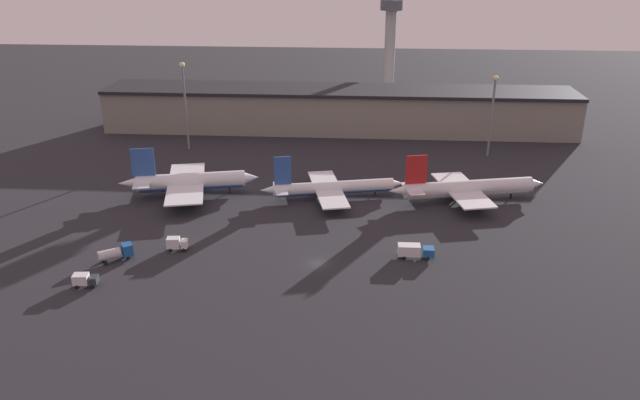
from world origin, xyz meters
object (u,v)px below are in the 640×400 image
(airplane_2, at_px, (467,188))
(service_vehicle_2, at_px, (176,243))
(airplane_1, at_px, (332,188))
(service_vehicle_3, at_px, (414,251))
(airplane_0, at_px, (190,182))
(service_vehicle_0, at_px, (85,280))
(control_tower, at_px, (390,43))
(service_vehicle_1, at_px, (116,253))

(airplane_2, xyz_separation_m, service_vehicle_2, (-69.89, -34.16, -1.90))
(service_vehicle_2, bearing_deg, airplane_1, 38.82)
(service_vehicle_3, bearing_deg, service_vehicle_2, 179.59)
(airplane_0, xyz_separation_m, airplane_1, (39.14, 0.67, -0.96))
(airplane_1, distance_m, service_vehicle_0, 69.74)
(airplane_0, bearing_deg, service_vehicle_3, -42.04)
(airplane_2, height_order, service_vehicle_3, airplane_2)
(airplane_2, distance_m, control_tower, 106.87)
(airplane_2, bearing_deg, service_vehicle_2, -166.78)
(airplane_0, height_order, service_vehicle_0, airplane_0)
(airplane_2, distance_m, service_vehicle_0, 98.43)
(service_vehicle_0, relative_size, control_tower, 0.11)
(service_vehicle_2, bearing_deg, service_vehicle_1, -160.51)
(service_vehicle_2, bearing_deg, service_vehicle_0, -135.74)
(service_vehicle_0, height_order, control_tower, control_tower)
(service_vehicle_0, bearing_deg, service_vehicle_3, 7.43)
(service_vehicle_1, bearing_deg, airplane_1, 7.13)
(airplane_2, xyz_separation_m, control_tower, (-18.14, 102.73, 23.23))
(airplane_1, relative_size, service_vehicle_2, 8.20)
(service_vehicle_1, xyz_separation_m, service_vehicle_3, (65.42, 5.82, -0.06))
(service_vehicle_0, xyz_separation_m, service_vehicle_1, (2.20, 11.42, 0.27))
(airplane_2, bearing_deg, service_vehicle_1, -166.80)
(airplane_1, distance_m, service_vehicle_2, 47.60)
(service_vehicle_0, bearing_deg, airplane_2, 24.59)
(airplane_1, xyz_separation_m, service_vehicle_3, (20.08, -33.78, -1.18))
(airplane_2, xyz_separation_m, service_vehicle_1, (-81.75, -39.93, -1.78))
(service_vehicle_3, relative_size, control_tower, 0.17)
(airplane_0, bearing_deg, airplane_2, -12.07)
(service_vehicle_1, height_order, service_vehicle_3, service_vehicle_1)
(airplane_2, distance_m, service_vehicle_1, 91.00)
(service_vehicle_0, xyz_separation_m, service_vehicle_2, (14.06, 17.19, 0.15))
(airplane_0, xyz_separation_m, service_vehicle_0, (-8.40, -50.34, -2.35))
(service_vehicle_0, xyz_separation_m, control_tower, (65.81, 154.08, 25.28))
(airplane_0, height_order, service_vehicle_2, airplane_0)
(service_vehicle_0, relative_size, service_vehicle_3, 0.64)
(service_vehicle_1, relative_size, service_vehicle_2, 1.54)
(airplane_2, bearing_deg, service_vehicle_0, -161.37)
(airplane_2, distance_m, service_vehicle_2, 77.82)
(service_vehicle_3, xyz_separation_m, control_tower, (-1.81, 136.84, 25.07))
(airplane_0, xyz_separation_m, service_vehicle_1, (-6.20, -38.93, -2.08))
(airplane_0, distance_m, service_vehicle_1, 39.47)
(service_vehicle_0, xyz_separation_m, service_vehicle_3, (67.62, 17.24, 0.21))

